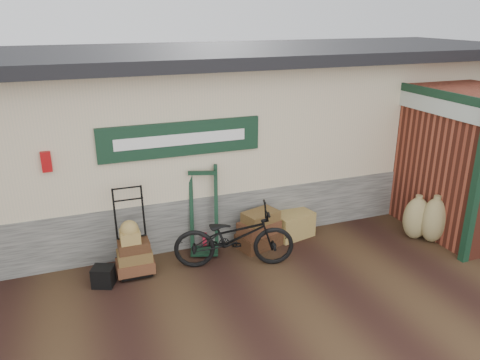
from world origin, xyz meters
The scene contains 11 objects.
ground centered at (0.00, 0.00, 0.00)m, with size 80.00×80.00×0.00m, color black.
station_building centered at (-0.01, 2.74, 1.61)m, with size 14.40×4.10×3.20m.
brick_outbuilding centered at (4.70, 1.19, 1.30)m, with size 1.71×4.51×2.62m.
porter_trolley centered at (-1.23, 0.59, 0.68)m, with size 0.68×0.51×1.37m, color black, non-canonical shape.
green_barrow centered at (0.00, 0.85, 0.74)m, with size 0.53×0.45×1.48m, color black, non-canonical shape.
suitcase_stack centered at (0.91, 0.64, 0.33)m, with size 0.74×0.46×0.65m, color #3B2112, non-canonical shape.
wicker_hamper centered at (1.64, 0.79, 0.23)m, with size 0.70×0.45×0.45m, color olive.
black_trunk centered at (-1.72, 0.31, 0.15)m, with size 0.30×0.26×0.30m, color black.
bicycle centered at (0.30, 0.19, 0.55)m, with size 1.90×0.66×1.11m, color black.
burlap_sack_left centered at (3.65, -0.05, 0.39)m, with size 0.48×0.41×0.77m, color olive.
burlap_sack_right centered at (3.85, -0.27, 0.41)m, with size 0.51×0.43×0.82m, color olive.
Camera 1 is at (-1.95, -6.04, 3.83)m, focal length 35.00 mm.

